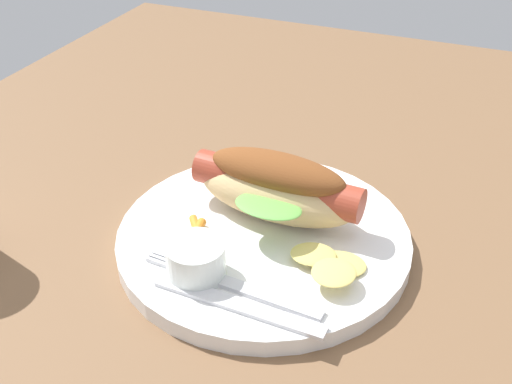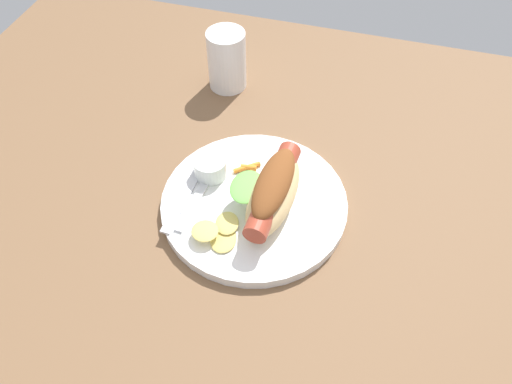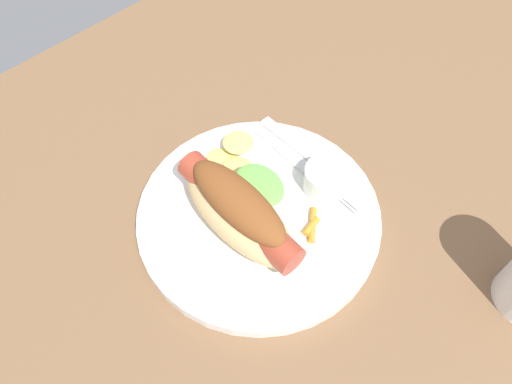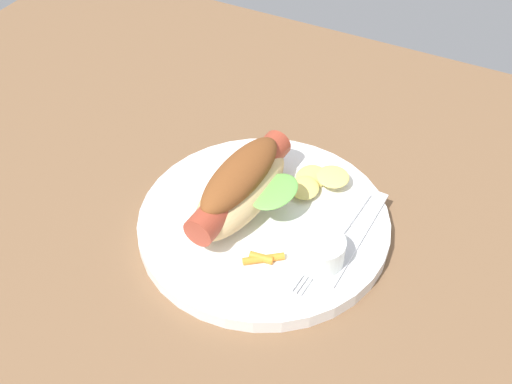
# 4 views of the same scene
# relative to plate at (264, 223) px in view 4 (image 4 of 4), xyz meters

# --- Properties ---
(ground_plane) EXTENTS (1.20, 0.90, 0.02)m
(ground_plane) POSITION_rel_plate_xyz_m (-0.01, 0.03, -0.02)
(ground_plane) COLOR brown
(plate) EXTENTS (0.26, 0.26, 0.02)m
(plate) POSITION_rel_plate_xyz_m (0.00, 0.00, 0.00)
(plate) COLOR white
(plate) RESTS_ON ground_plane
(hot_dog) EXTENTS (0.10, 0.16, 0.06)m
(hot_dog) POSITION_rel_plate_xyz_m (0.03, -0.00, 0.04)
(hot_dog) COLOR #DBB77A
(hot_dog) RESTS_ON plate
(sauce_ramekin) EXTENTS (0.05, 0.05, 0.03)m
(sauce_ramekin) POSITION_rel_plate_xyz_m (-0.07, 0.03, 0.02)
(sauce_ramekin) COLOR white
(sauce_ramekin) RESTS_ON plate
(fork) EXTENTS (0.02, 0.16, 0.00)m
(fork) POSITION_rel_plate_xyz_m (-0.08, -0.01, 0.01)
(fork) COLOR silver
(fork) RESTS_ON plate
(knife) EXTENTS (0.02, 0.14, 0.00)m
(knife) POSITION_rel_plate_xyz_m (-0.10, -0.02, 0.01)
(knife) COLOR silver
(knife) RESTS_ON plate
(chips_pile) EXTENTS (0.07, 0.07, 0.02)m
(chips_pile) POSITION_rel_plate_xyz_m (-0.03, -0.07, 0.02)
(chips_pile) COLOR #D7C365
(chips_pile) RESTS_ON plate
(carrot_garnish) EXTENTS (0.04, 0.03, 0.01)m
(carrot_garnish) POSITION_rel_plate_xyz_m (-0.03, 0.05, 0.01)
(carrot_garnish) COLOR orange
(carrot_garnish) RESTS_ON plate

